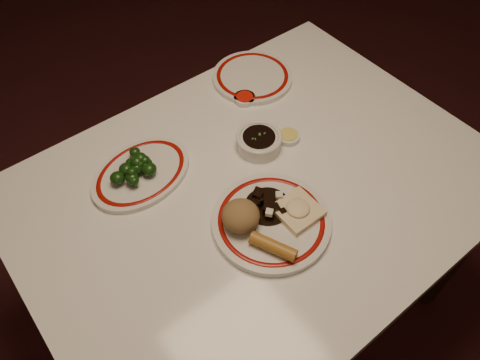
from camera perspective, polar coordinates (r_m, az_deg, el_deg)
name	(u,v)px	position (r m, az deg, el deg)	size (l,w,h in m)	color
ground	(253,304)	(1.85, 1.59, -14.85)	(7.00, 7.00, 0.00)	black
dining_table	(258,204)	(1.27, 2.24, -3.00)	(1.20, 0.90, 0.75)	white
main_plate	(271,221)	(1.12, 3.82, -5.05)	(0.33, 0.33, 0.02)	silver
rice_mound	(241,216)	(1.08, 0.08, -4.37)	(0.09, 0.09, 0.06)	olive
spring_roll	(273,246)	(1.06, 4.07, -8.09)	(0.03, 0.03, 0.11)	#B0782B
fried_wonton	(298,210)	(1.12, 7.05, -3.65)	(0.10, 0.10, 0.03)	beige
stirfry_heap	(266,205)	(1.12, 3.13, -3.12)	(0.12, 0.11, 0.03)	black
broccoli_plate	(141,173)	(1.23, -11.95, 0.81)	(0.31, 0.28, 0.02)	silver
broccoli_pile	(136,167)	(1.21, -12.52, 1.60)	(0.12, 0.11, 0.05)	#23471C
soy_bowl	(259,142)	(1.27, 2.31, 4.68)	(0.12, 0.12, 0.04)	silver
sweet_sour_dish	(245,99)	(1.40, 0.56, 9.89)	(0.06, 0.06, 0.02)	silver
mustard_dish	(288,137)	(1.30, 5.91, 5.29)	(0.06, 0.06, 0.02)	silver
far_plate	(252,77)	(1.48, 1.52, 12.46)	(0.31, 0.31, 0.02)	silver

